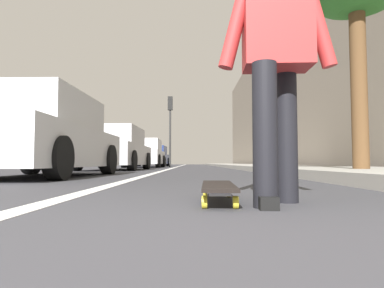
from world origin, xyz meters
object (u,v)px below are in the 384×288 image
object	(u,v)px
traffic_light	(170,118)
parked_car_mid	(116,150)
skater_person	(276,50)
parked_car_far	(145,154)
parked_car_end	(154,157)
skateboard	(218,187)
parked_car_near	(41,137)

from	to	relation	value
traffic_light	parked_car_mid	bearing A→B (deg)	170.10
skater_person	parked_car_far	world-z (taller)	skater_person
parked_car_mid	parked_car_far	world-z (taller)	parked_car_far
parked_car_far	parked_car_end	xyz separation A→B (m)	(6.31, 0.22, -0.03)
skateboard	parked_car_far	distance (m)	15.77
parked_car_mid	parked_car_far	size ratio (longest dim) A/B	1.04
skater_person	parked_car_near	size ratio (longest dim) A/B	0.39
parked_car_far	skateboard	bearing A→B (deg)	-170.11
parked_car_near	parked_car_far	world-z (taller)	parked_car_far
skateboard	parked_car_end	size ratio (longest dim) A/B	0.20
skater_person	parked_car_far	distance (m)	15.97
parked_car_end	parked_car_near	bearing A→B (deg)	-179.88
parked_car_mid	parked_car_far	xyz separation A→B (m)	(6.14, -0.14, 0.01)
parked_car_mid	parked_car_end	size ratio (longest dim) A/B	1.01
parked_car_far	parked_car_end	world-z (taller)	parked_car_far
parked_car_mid	traffic_light	size ratio (longest dim) A/B	1.04
skateboard	parked_car_end	world-z (taller)	parked_car_end
parked_car_near	parked_car_end	size ratio (longest dim) A/B	0.97
parked_car_mid	skateboard	bearing A→B (deg)	-163.15
skateboard	parked_car_end	distance (m)	22.03
skateboard	traffic_light	distance (m)	17.54
parked_car_far	traffic_light	xyz separation A→B (m)	(1.73, -1.24, 2.16)
parked_car_near	parked_car_end	xyz separation A→B (m)	(18.02, 0.04, -0.01)
skateboard	parked_car_end	xyz separation A→B (m)	(21.83, 2.92, 0.60)
parked_car_near	parked_car_mid	world-z (taller)	same
parked_car_far	parked_car_end	bearing A→B (deg)	1.99
parked_car_near	parked_car_mid	distance (m)	5.57
skateboard	parked_car_far	world-z (taller)	parked_car_far
skateboard	skater_person	size ratio (longest dim) A/B	0.52
parked_car_near	parked_car_mid	xyz separation A→B (m)	(5.57, -0.04, 0.00)
parked_car_far	parked_car_end	distance (m)	6.31
skater_person	parked_car_far	xyz separation A→B (m)	(15.67, 3.05, -0.22)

